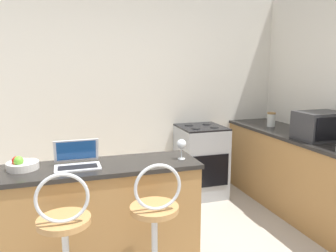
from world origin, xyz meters
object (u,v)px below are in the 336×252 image
object	(u,v)px
storage_jar	(271,119)
microwave	(320,126)
laptop	(77,160)
wine_glass_short	(181,145)
bar_stool_near	(66,252)
stove_range	(201,161)
fruit_bowl	(22,165)
bar_stool_far	(155,237)

from	to	relation	value
storage_jar	microwave	bearing A→B (deg)	-87.30
storage_jar	laptop	bearing A→B (deg)	-157.99
laptop	wine_glass_short	bearing A→B (deg)	-4.45
microwave	bar_stool_near	bearing A→B (deg)	-164.79
stove_range	storage_jar	size ratio (longest dim) A/B	5.08
microwave	laptop	bearing A→B (deg)	-175.61
stove_range	storage_jar	distance (m)	1.05
stove_range	fruit_bowl	xyz separation A→B (m)	(-2.01, -1.23, 0.50)
bar_stool_near	storage_jar	xyz separation A→B (m)	(2.57, 1.51, 0.50)
bar_stool_far	stove_range	bearing A→B (deg)	57.98
microwave	wine_glass_short	distance (m)	1.67
microwave	stove_range	distance (m)	1.53
laptop	stove_range	distance (m)	2.11
wine_glass_short	bar_stool_near	bearing A→B (deg)	-154.64
stove_range	bar_stool_near	bearing A→B (deg)	-133.80
bar_stool_near	bar_stool_far	size ratio (longest dim) A/B	1.00
stove_range	microwave	bearing A→B (deg)	-50.64
bar_stool_far	laptop	bearing A→B (deg)	133.03
fruit_bowl	wine_glass_short	distance (m)	1.25
storage_jar	wine_glass_short	distance (m)	1.93
bar_stool_near	fruit_bowl	size ratio (longest dim) A/B	4.59
bar_stool_near	wine_glass_short	world-z (taller)	wine_glass_short
bar_stool_far	fruit_bowl	distance (m)	1.14
fruit_bowl	wine_glass_short	size ratio (longest dim) A/B	1.37
microwave	storage_jar	distance (m)	0.80
fruit_bowl	microwave	bearing A→B (deg)	3.01
bar_stool_near	fruit_bowl	xyz separation A→B (m)	(-0.29, 0.56, 0.45)
bar_stool_far	laptop	world-z (taller)	laptop
bar_stool_far	microwave	xyz separation A→B (m)	(2.01, 0.71, 0.56)
laptop	bar_stool_far	bearing A→B (deg)	-46.97
storage_jar	bar_stool_far	bearing A→B (deg)	-142.54
storage_jar	wine_glass_short	bearing A→B (deg)	-146.77
bar_stool_near	wine_glass_short	distance (m)	1.18
microwave	fruit_bowl	size ratio (longest dim) A/B	2.06
bar_stool_far	laptop	distance (m)	0.85
bar_stool_near	laptop	distance (m)	0.70
fruit_bowl	wine_glass_short	world-z (taller)	wine_glass_short
microwave	storage_jar	bearing A→B (deg)	92.70
laptop	fruit_bowl	world-z (taller)	laptop
storage_jar	stove_range	bearing A→B (deg)	161.66
stove_range	bar_stool_far	bearing A→B (deg)	-122.02
stove_range	wine_glass_short	size ratio (longest dim) A/B	5.46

